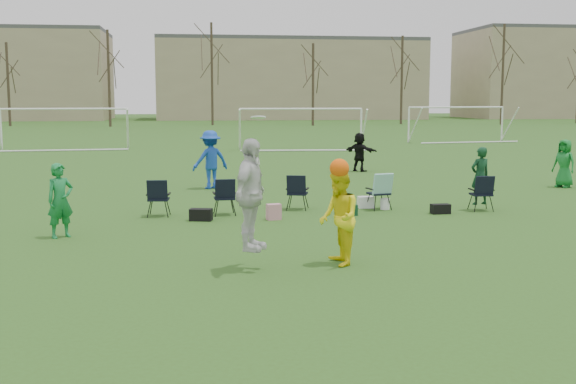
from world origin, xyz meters
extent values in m
plane|color=#2D5219|center=(0.00, 0.00, 0.00)|extent=(260.00, 260.00, 0.00)
imported|color=#157B39|center=(-5.45, 5.31, 0.82)|extent=(0.72, 0.66, 1.64)
imported|color=#1743B0|center=(-1.94, 13.53, 0.98)|extent=(1.45, 1.18, 1.96)
imported|color=#137028|center=(10.08, 12.27, 0.82)|extent=(0.86, 0.96, 1.65)
imported|color=black|center=(4.40, 18.54, 0.81)|extent=(1.37, 1.43, 1.62)
imported|color=silver|center=(-1.58, 1.71, 1.36)|extent=(0.94, 1.26, 1.99)
imported|color=yellow|center=(0.05, 1.91, 0.88)|extent=(0.71, 0.89, 1.75)
sphere|color=#F95A0D|center=(0.05, 1.91, 1.78)|extent=(0.35, 0.35, 0.35)
cylinder|color=white|center=(-1.43, 1.78, 2.71)|extent=(0.27, 0.27, 0.07)
imported|color=#0F391E|center=(5.21, 7.83, 0.94)|extent=(0.65, 0.51, 1.58)
cube|color=black|center=(-2.38, 7.11, 0.15)|extent=(0.60, 0.42, 0.30)
cube|color=#D08697|center=(-0.56, 6.99, 0.20)|extent=(0.39, 0.29, 0.40)
cube|color=#103B21|center=(1.45, 7.42, 0.14)|extent=(0.49, 0.35, 0.28)
cube|color=white|center=(2.21, 8.61, 0.16)|extent=(0.43, 0.31, 0.32)
cylinder|color=white|center=(2.67, 8.26, 0.15)|extent=(0.26, 0.26, 0.30)
cube|color=black|center=(3.93, 7.34, 0.13)|extent=(0.52, 0.29, 0.26)
cube|color=black|center=(-3.45, 7.96, 0.48)|extent=(0.65, 0.65, 0.96)
cube|color=black|center=(-1.75, 7.94, 0.48)|extent=(0.63, 0.63, 0.96)
cube|color=black|center=(0.29, 8.59, 0.48)|extent=(0.75, 0.75, 0.96)
cube|color=black|center=(2.50, 8.30, 0.48)|extent=(0.72, 0.72, 0.96)
cube|color=black|center=(5.21, 7.73, 0.48)|extent=(0.63, 0.63, 0.96)
cylinder|color=white|center=(-13.64, 33.68, 1.20)|extent=(0.12, 0.12, 2.40)
cylinder|color=white|center=(-6.36, 34.32, 1.20)|extent=(0.12, 0.12, 2.40)
cylinder|color=white|center=(-10.00, 34.00, 2.40)|extent=(7.28, 0.76, 0.12)
cylinder|color=white|center=(0.36, 32.25, 1.20)|extent=(0.12, 0.12, 2.40)
cylinder|color=white|center=(7.64, 31.75, 1.20)|extent=(0.12, 0.12, 2.40)
cylinder|color=white|center=(4.00, 32.00, 2.40)|extent=(7.29, 0.63, 0.12)
cylinder|color=white|center=(12.39, 37.49, 1.20)|extent=(0.12, 0.12, 2.40)
cylinder|color=white|center=(19.61, 38.51, 1.20)|extent=(0.12, 0.12, 2.40)
cylinder|color=white|center=(16.00, 38.00, 2.40)|extent=(7.25, 1.13, 0.12)
cylinder|color=#382B21|center=(-22.00, 71.50, 4.50)|extent=(0.28, 0.28, 9.00)
cylinder|color=#382B21|center=(-11.00, 68.50, 5.10)|extent=(0.28, 0.28, 10.20)
cylinder|color=#382B21|center=(0.00, 71.50, 5.70)|extent=(0.28, 0.28, 11.40)
cylinder|color=#382B21|center=(11.00, 68.50, 4.50)|extent=(0.28, 0.28, 9.00)
cylinder|color=#382B21|center=(22.00, 71.50, 5.10)|extent=(0.28, 0.28, 10.20)
cylinder|color=#382B21|center=(33.00, 68.50, 5.70)|extent=(0.28, 0.28, 11.40)
cube|color=tan|center=(12.00, 96.00, 5.50)|extent=(38.00, 16.00, 11.00)
cube|color=tan|center=(55.00, 96.00, 6.50)|extent=(30.00, 16.00, 13.00)
camera|label=1|loc=(-2.63, -10.81, 3.04)|focal=45.00mm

